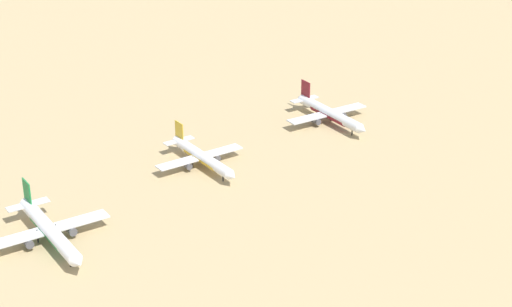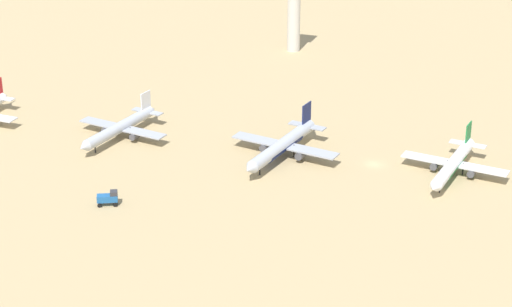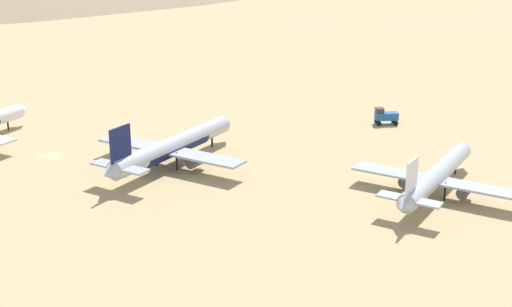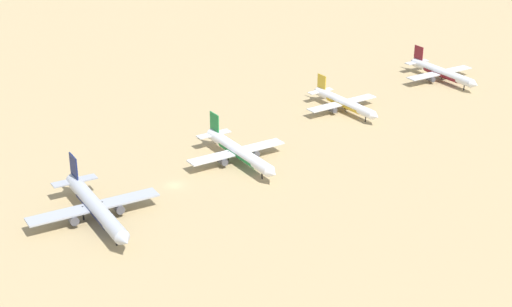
{
  "view_description": "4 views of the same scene",
  "coord_description": "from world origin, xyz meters",
  "views": [
    {
      "loc": [
        156.47,
        -50.29,
        97.82
      ],
      "look_at": [
        1.84,
        81.54,
        5.8
      ],
      "focal_mm": 58.8,
      "sensor_mm": 36.0,
      "label": 1
    },
    {
      "loc": [
        234.02,
        51.96,
        108.25
      ],
      "look_at": [
        14.54,
        -29.64,
        4.76
      ],
      "focal_mm": 65.89,
      "sensor_mm": 36.0,
      "label": 2
    },
    {
      "loc": [
        -112.66,
        -90.15,
        47.27
      ],
      "look_at": [
        -0.45,
        -44.63,
        6.38
      ],
      "focal_mm": 51.08,
      "sensor_mm": 36.0,
      "label": 3
    },
    {
      "loc": [
        159.37,
        -102.8,
        91.54
      ],
      "look_at": [
        5.86,
        22.69,
        4.75
      ],
      "focal_mm": 56.4,
      "sensor_mm": 36.0,
      "label": 4
    }
  ],
  "objects": [
    {
      "name": "service_truck",
      "position": [
        47.81,
        -57.18,
        2.08
      ],
      "size": [
        4.6,
        5.7,
        3.9
      ],
      "color": "#1E5999",
      "rests_on": "ground"
    },
    {
      "name": "ground_plane",
      "position": [
        0.0,
        0.0,
        0.0
      ],
      "size": [
        1800.0,
        1800.0,
        0.0
      ],
      "primitive_type": "plane",
      "color": "tan"
    },
    {
      "name": "parked_jet_1",
      "position": [
        7.96,
        -74.78,
        3.5
      ],
      "size": [
        35.95,
        29.38,
        10.39
      ],
      "color": "#B2B7C1",
      "rests_on": "ground"
    },
    {
      "name": "parked_jet_2",
      "position": [
        4.48,
        -25.33,
        3.82
      ],
      "size": [
        39.73,
        32.48,
        11.49
      ],
      "color": "#B2B7C1",
      "rests_on": "ground"
    }
  ]
}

